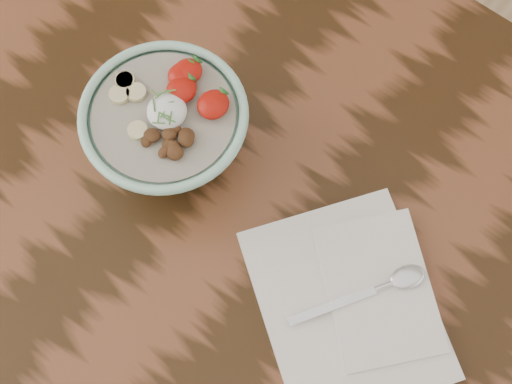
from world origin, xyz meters
TOP-DOWN VIEW (x-y plane):
  - table at (0.00, 0.00)cm, footprint 160.00×90.00cm
  - breakfast_bowl at (-21.77, 1.35)cm, footprint 19.41×19.41cm
  - napkin at (7.13, -0.06)cm, footprint 30.74×29.48cm
  - spoon at (9.25, 3.78)cm, footprint 10.36×15.57cm

SIDE VIEW (x-z plane):
  - table at x=0.00cm, z-range 28.20..103.20cm
  - napkin at x=7.13cm, z-range 74.88..76.36cm
  - spoon at x=9.25cm, z-range 76.40..77.29cm
  - breakfast_bowl at x=-21.77cm, z-range 75.30..87.89cm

